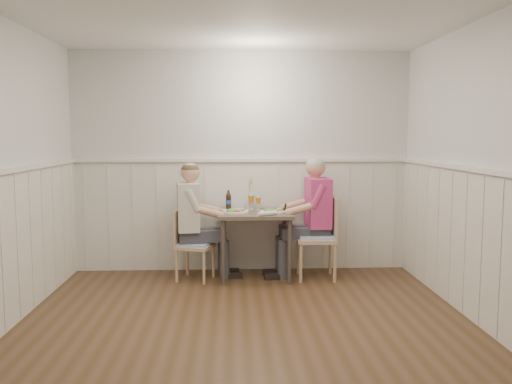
% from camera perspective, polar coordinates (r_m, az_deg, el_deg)
% --- Properties ---
extents(ground_plane, '(4.50, 4.50, 0.00)m').
position_cam_1_polar(ground_plane, '(4.50, -0.96, -15.01)').
color(ground_plane, '#473019').
extents(room_shell, '(4.04, 4.54, 2.60)m').
position_cam_1_polar(room_shell, '(4.21, -1.00, 4.68)').
color(room_shell, silver).
rests_on(room_shell, ground).
extents(wainscot, '(4.00, 4.49, 1.34)m').
position_cam_1_polar(wainscot, '(4.98, -1.20, -4.72)').
color(wainscot, white).
rests_on(wainscot, ground).
extents(dining_table, '(0.82, 0.70, 0.75)m').
position_cam_1_polar(dining_table, '(6.13, -0.08, -3.14)').
color(dining_table, brown).
rests_on(dining_table, ground).
extents(chair_right, '(0.46, 0.46, 0.93)m').
position_cam_1_polar(chair_right, '(6.16, 6.89, -4.45)').
color(chair_right, tan).
rests_on(chair_right, ground).
extents(chair_left, '(0.46, 0.46, 0.79)m').
position_cam_1_polar(chair_left, '(6.12, -6.87, -5.24)').
color(chair_left, tan).
rests_on(chair_left, ground).
extents(man_in_pink, '(0.65, 0.45, 1.39)m').
position_cam_1_polar(man_in_pink, '(6.22, 6.11, -3.59)').
color(man_in_pink, '#3F3F47').
rests_on(man_in_pink, ground).
extents(diner_cream, '(0.66, 0.46, 1.34)m').
position_cam_1_polar(diner_cream, '(6.14, -6.76, -3.93)').
color(diner_cream, '#3F3F47').
rests_on(diner_cream, ground).
extents(plate_man, '(0.30, 0.30, 0.08)m').
position_cam_1_polar(plate_man, '(6.08, 1.78, -1.95)').
color(plate_man, white).
rests_on(plate_man, dining_table).
extents(plate_diner, '(0.29, 0.29, 0.07)m').
position_cam_1_polar(plate_diner, '(6.05, -2.24, -2.00)').
color(plate_diner, white).
rests_on(plate_diner, dining_table).
extents(beer_glass_a, '(0.07, 0.07, 0.17)m').
position_cam_1_polar(beer_glass_a, '(6.27, 0.24, -0.85)').
color(beer_glass_a, silver).
rests_on(beer_glass_a, dining_table).
extents(beer_glass_b, '(0.08, 0.08, 0.19)m').
position_cam_1_polar(beer_glass_b, '(6.31, -0.50, -0.68)').
color(beer_glass_b, silver).
rests_on(beer_glass_b, dining_table).
extents(beer_bottle, '(0.06, 0.06, 0.22)m').
position_cam_1_polar(beer_bottle, '(6.35, -2.91, -0.93)').
color(beer_bottle, black).
rests_on(beer_bottle, dining_table).
extents(rolled_napkin, '(0.22, 0.15, 0.05)m').
position_cam_1_polar(rolled_napkin, '(5.85, 1.21, -2.26)').
color(rolled_napkin, white).
rests_on(rolled_napkin, dining_table).
extents(grass_vase, '(0.05, 0.05, 0.40)m').
position_cam_1_polar(grass_vase, '(6.35, -0.78, -0.17)').
color(grass_vase, silver).
rests_on(grass_vase, dining_table).
extents(gingham_mat, '(0.38, 0.35, 0.01)m').
position_cam_1_polar(gingham_mat, '(6.31, -2.36, -1.86)').
color(gingham_mat, '#557BBE').
rests_on(gingham_mat, dining_table).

